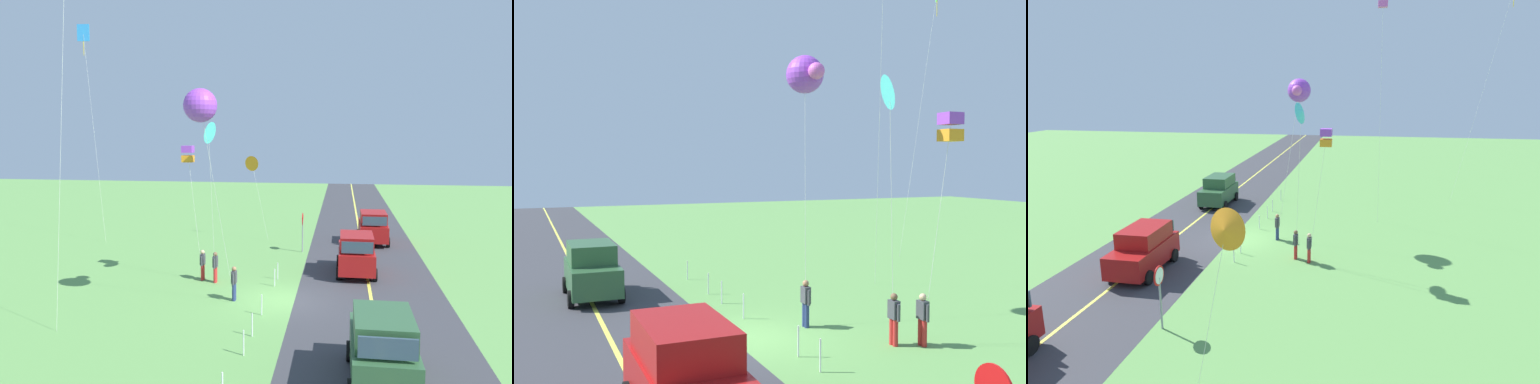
{
  "view_description": "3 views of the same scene",
  "coord_description": "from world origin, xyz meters",
  "views": [
    {
      "loc": [
        -23.84,
        -2.55,
        7.6
      ],
      "look_at": [
        -0.06,
        1.29,
        5.01
      ],
      "focal_mm": 37.43,
      "sensor_mm": 36.0,
      "label": 1
    },
    {
      "loc": [
        16.64,
        -6.45,
        5.51
      ],
      "look_at": [
        0.39,
        0.6,
        4.63
      ],
      "focal_mm": 40.26,
      "sensor_mm": 36.0,
      "label": 2
    },
    {
      "loc": [
        24.46,
        7.23,
        9.0
      ],
      "look_at": [
        0.13,
        2.76,
        3.11
      ],
      "focal_mm": 31.0,
      "sensor_mm": 36.0,
      "label": 3
    }
  ],
  "objects": [
    {
      "name": "kite_yellow_high",
      "position": [
        -2.35,
        3.22,
        8.8
      ],
      "size": [
        2.73,
        1.67,
        9.5
      ],
      "color": "silver",
      "rests_on": "ground"
    },
    {
      "name": "asphalt_road",
      "position": [
        0.0,
        -4.0,
        0.0
      ],
      "size": [
        120.0,
        7.0,
        0.0
      ],
      "primitive_type": "cube",
      "color": "#38383D",
      "rests_on": "ground"
    },
    {
      "name": "ground_plane",
      "position": [
        0.0,
        0.0,
        -0.05
      ],
      "size": [
        120.0,
        120.0,
        0.1
      ],
      "primitive_type": "cube",
      "color": "#60994C"
    },
    {
      "name": "fence_post_4",
      "position": [
        2.19,
        0.7,
        0.45
      ],
      "size": [
        0.05,
        0.05,
        0.9
      ],
      "primitive_type": "cylinder",
      "color": "silver",
      "rests_on": "ground"
    },
    {
      "name": "fence_post_5",
      "position": [
        3.5,
        0.7,
        0.45
      ],
      "size": [
        0.05,
        0.05,
        0.9
      ],
      "primitive_type": "cylinder",
      "color": "silver",
      "rests_on": "ground"
    },
    {
      "name": "car_parked_west_near",
      "position": [
        -7.76,
        -3.87,
        1.15
      ],
      "size": [
        4.4,
        2.12,
        2.24
      ],
      "color": "#2D5633",
      "rests_on": "ground"
    },
    {
      "name": "person_adult_near",
      "position": [
        2.4,
        3.82,
        0.86
      ],
      "size": [
        0.58,
        0.22,
        1.6
      ],
      "rotation": [
        0.0,
        0.0,
        6.09
      ],
      "color": "red",
      "rests_on": "ground"
    },
    {
      "name": "kite_blue_mid",
      "position": [
        2.98,
        5.37,
        6.6
      ],
      "size": [
        0.56,
        1.07,
        7.04
      ],
      "color": "silver",
      "rests_on": "ground"
    },
    {
      "name": "kite_red_low",
      "position": [
        1.87,
        3.97,
        7.69
      ],
      "size": [
        1.17,
        0.69,
        8.27
      ],
      "color": "silver",
      "rests_on": "ground"
    },
    {
      "name": "fence_post_0",
      "position": [
        -9.7,
        0.7,
        0.45
      ],
      "size": [
        0.05,
        0.05,
        0.9
      ],
      "primitive_type": "cylinder",
      "color": "silver",
      "rests_on": "ground"
    },
    {
      "name": "fence_post_3",
      "position": [
        -2.2,
        0.7,
        0.45
      ],
      "size": [
        0.05,
        0.05,
        0.9
      ],
      "primitive_type": "cylinder",
      "color": "silver",
      "rests_on": "ground"
    },
    {
      "name": "person_adult_companion",
      "position": [
        2.79,
        4.59,
        0.86
      ],
      "size": [
        0.58,
        0.22,
        1.6
      ],
      "rotation": [
        0.0,
        0.0,
        5.1
      ],
      "color": "red",
      "rests_on": "ground"
    },
    {
      "name": "car_suv_foreground",
      "position": [
        5.29,
        -3.4,
        1.15
      ],
      "size": [
        4.4,
        2.12,
        2.24
      ],
      "color": "maroon",
      "rests_on": "ground"
    },
    {
      "name": "road_centre_stripe",
      "position": [
        0.0,
        -4.0,
        0.01
      ],
      "size": [
        120.0,
        0.16,
        0.0
      ],
      "primitive_type": "cube",
      "color": "#E5E04C",
      "rests_on": "asphalt_road"
    },
    {
      "name": "fence_post_1",
      "position": [
        -6.39,
        0.7,
        0.45
      ],
      "size": [
        0.05,
        0.05,
        0.9
      ],
      "primitive_type": "cylinder",
      "color": "silver",
      "rests_on": "ground"
    },
    {
      "name": "person_child_watcher",
      "position": [
        -0.4,
        2.25,
        0.86
      ],
      "size": [
        0.58,
        0.22,
        1.6
      ],
      "rotation": [
        0.0,
        0.0,
        5.13
      ],
      "color": "navy",
      "rests_on": "ground"
    },
    {
      "name": "fence_post_2",
      "position": [
        -4.62,
        0.7,
        0.45
      ],
      "size": [
        0.05,
        0.05,
        0.9
      ],
      "primitive_type": "cylinder",
      "color": "silver",
      "rests_on": "ground"
    }
  ]
}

